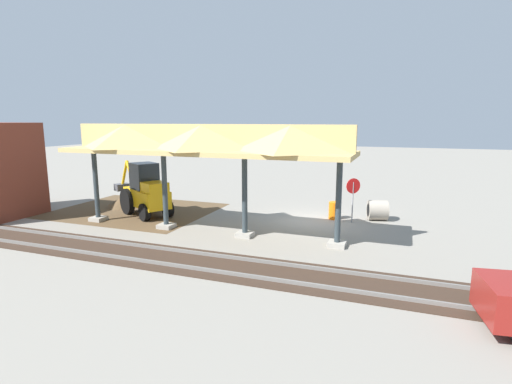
{
  "coord_description": "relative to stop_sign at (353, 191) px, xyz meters",
  "views": [
    {
      "loc": [
        -4.27,
        19.46,
        5.08
      ],
      "look_at": [
        2.43,
        1.46,
        1.6
      ],
      "focal_mm": 28.0,
      "sensor_mm": 36.0,
      "label": 1
    }
  ],
  "objects": [
    {
      "name": "ground_plane",
      "position": [
        2.01,
        0.41,
        -1.62
      ],
      "size": [
        120.0,
        120.0,
        0.0
      ],
      "primitive_type": "plane",
      "color": "gray"
    },
    {
      "name": "rail_tracks",
      "position": [
        2.01,
        7.76,
        -1.59
      ],
      "size": [
        60.0,
        2.58,
        0.15
      ],
      "color": "slate",
      "rests_on": "ground"
    },
    {
      "name": "traffic_barrel",
      "position": [
        0.96,
        -0.43,
        -1.17
      ],
      "size": [
        0.56,
        0.56,
        0.9
      ],
      "primitive_type": "cylinder",
      "color": "orange",
      "rests_on": "ground"
    },
    {
      "name": "platform_canopy",
      "position": [
        6.14,
        4.12,
        2.55
      ],
      "size": [
        13.32,
        3.2,
        4.9
      ],
      "color": "#9E998E",
      "rests_on": "ground"
    },
    {
      "name": "concrete_pipe",
      "position": [
        -1.15,
        -1.02,
        -1.1
      ],
      "size": [
        1.19,
        1.24,
        1.03
      ],
      "color": "#9E9384",
      "rests_on": "ground"
    },
    {
      "name": "dirt_work_zone",
      "position": [
        11.89,
        1.55,
        -1.61
      ],
      "size": [
        8.66,
        7.0,
        0.01
      ],
      "primitive_type": "cube",
      "color": "brown",
      "rests_on": "ground"
    },
    {
      "name": "stop_sign",
      "position": [
        0.0,
        0.0,
        0.0
      ],
      "size": [
        0.62,
        0.49,
        2.25
      ],
      "color": "gray",
      "rests_on": "ground"
    },
    {
      "name": "backhoe",
      "position": [
        10.7,
        2.14,
        -0.36
      ],
      "size": [
        5.19,
        3.7,
        2.82
      ],
      "color": "#EAB214",
      "rests_on": "ground"
    },
    {
      "name": "dirt_mound",
      "position": [
        13.22,
        0.88,
        -1.62
      ],
      "size": [
        4.21,
        4.21,
        1.27
      ],
      "primitive_type": "cone",
      "color": "brown",
      "rests_on": "ground"
    }
  ]
}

